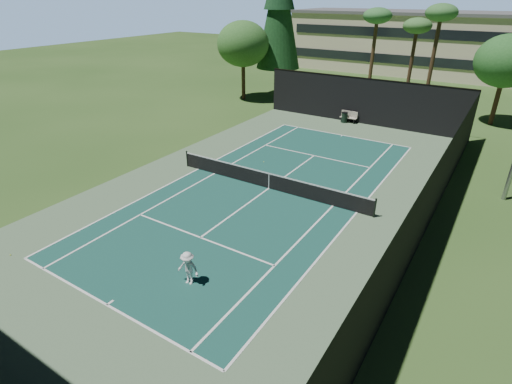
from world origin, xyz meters
TOP-DOWN VIEW (x-y plane):
  - ground at (0.00, 0.00)m, footprint 160.00×160.00m
  - apron_slab at (0.00, 0.00)m, footprint 18.00×32.00m
  - court_surface at (0.00, 0.00)m, footprint 10.97×23.77m
  - court_lines at (0.00, 0.00)m, footprint 11.07×23.87m
  - tennis_net at (0.00, 0.00)m, footprint 12.90×0.10m
  - fence at (0.00, 0.06)m, footprint 18.04×32.05m
  - player at (1.77, -9.23)m, footprint 1.01×0.65m
  - tennis_ball_a at (-6.24, -12.09)m, footprint 0.06×0.06m
  - tennis_ball_b at (-0.04, 0.70)m, footprint 0.07×0.07m
  - tennis_ball_c at (3.05, 1.31)m, footprint 0.07×0.07m
  - tennis_ball_d at (-2.45, 3.39)m, footprint 0.06×0.06m
  - park_bench at (-0.96, 15.73)m, footprint 1.50×0.45m
  - trash_bin at (-1.27, 15.45)m, footprint 0.56×0.56m
  - pine_tree at (-12.00, 22.00)m, footprint 4.80×4.80m
  - palm_a at (-2.00, 24.00)m, footprint 2.80×2.80m
  - palm_b at (1.50, 26.00)m, footprint 2.80×2.80m
  - palm_c at (4.00, 23.00)m, footprint 2.80×2.80m
  - decid_tree_a at (10.00, 22.00)m, footprint 5.12×5.12m
  - decid_tree_c at (-14.00, 18.00)m, footprint 5.44×5.44m
  - campus_building at (0.00, 45.98)m, footprint 40.50×12.50m

SIDE VIEW (x-z plane):
  - ground at x=0.00m, z-range 0.00..0.00m
  - apron_slab at x=0.00m, z-range 0.00..0.01m
  - court_surface at x=0.00m, z-range 0.01..0.02m
  - court_lines at x=0.00m, z-range 0.02..0.02m
  - tennis_ball_d at x=-2.45m, z-range 0.00..0.06m
  - tennis_ball_a at x=-6.24m, z-range 0.00..0.06m
  - tennis_ball_c at x=3.05m, z-range 0.00..0.07m
  - tennis_ball_b at x=-0.04m, z-range 0.00..0.07m
  - trash_bin at x=-1.27m, z-range 0.01..0.95m
  - park_bench at x=-0.96m, z-range 0.03..1.06m
  - tennis_net at x=0.00m, z-range 0.01..1.11m
  - player at x=1.77m, z-range 0.00..1.48m
  - fence at x=0.00m, z-range -0.01..4.02m
  - campus_building at x=0.00m, z-range 0.06..8.36m
  - decid_tree_a at x=10.00m, z-range 1.61..9.23m
  - decid_tree_c at x=-14.00m, z-range 1.72..9.81m
  - palm_b at x=1.50m, z-range 3.15..11.57m
  - palm_a at x=-2.00m, z-range 3.53..12.85m
  - palm_c at x=4.00m, z-range 3.72..13.49m
  - pine_tree at x=-12.00m, z-range 2.05..17.05m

